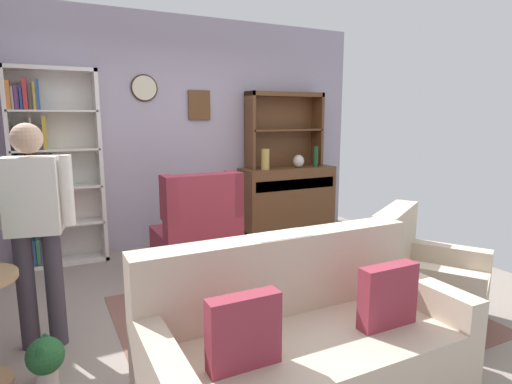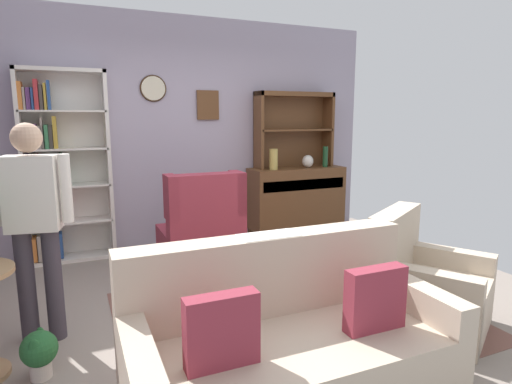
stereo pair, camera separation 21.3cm
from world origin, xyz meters
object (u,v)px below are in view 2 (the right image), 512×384
Objects in this scene: wingback_chair at (202,235)px; book_stack at (264,271)px; bottle_wine at (325,157)px; coffee_table at (277,287)px; bookshelf at (58,169)px; vase_tall at (274,159)px; person_reading at (34,218)px; couch_floral at (288,348)px; vase_round at (308,161)px; potted_plant_small at (39,351)px; sideboard_hutch at (294,119)px; armchair_floral at (425,289)px; sideboard at (296,197)px.

book_stack is (0.07, -1.40, 0.07)m from wingback_chair.
bottle_wine is at bearing 20.82° from wingback_chair.
coffee_table is (-1.84, -2.24, -0.71)m from bottle_wine.
bookshelf is 2.00× the size of wingback_chair.
vase_tall is 0.78m from bottle_wine.
book_stack is (1.54, -0.49, -0.45)m from person_reading.
couch_floral is 0.78m from coffee_table.
person_reading is (-3.18, -1.69, -0.10)m from vase_round.
bottle_wine is 4.17m from potted_plant_small.
bookshelf is 12.35× the size of vase_round.
book_stack is (-0.06, 0.09, 0.10)m from coffee_table.
bookshelf is 1.35× the size of person_reading.
vase_round is at bearing 1.49° from vase_tall.
sideboard_hutch reaches higher than vase_tall.
wingback_chair is (-1.20, -0.76, -0.67)m from vase_tall.
book_stack is (-1.52, -2.35, -1.11)m from sideboard_hutch.
bottle_wine reaches higher than armchair_floral.
potted_plant_small is at bearing -147.67° from bottle_wine.
sideboard_hutch is 4.11m from potted_plant_small.
sideboard reaches higher than armchair_floral.
bookshelf is at bearing 110.60° from couch_floral.
bottle_wine is at bearing 73.96° from armchair_floral.
armchair_floral is 5.44× the size of book_stack.
person_reading is at bearing -154.20° from bottle_wine.
bookshelf is 2.62× the size of coffee_table.
couch_floral is (1.18, -3.14, -0.72)m from bookshelf.
potted_plant_small is 1.56m from book_stack.
bookshelf is 7.82× the size of vase_tall.
vase_round is (0.13, -0.18, -0.55)m from sideboard_hutch.
bottle_wine reaches higher than couch_floral.
sideboard is 2.73m from armchair_floral.
sideboard is 3.52m from couch_floral.
book_stack is at bearing -122.84° from sideboard_hutch.
armchair_floral is at bearing 14.67° from couch_floral.
sideboard_hutch is 0.66m from bottle_wine.
book_stack is at bearing -127.14° from vase_round.
sideboard_hutch is 6.47× the size of vase_round.
person_reading is at bearing 90.06° from potted_plant_small.
armchair_floral is 2.23m from wingback_chair.
wingback_chair is 0.67× the size of person_reading.
vase_tall is 1.38× the size of book_stack.
vase_round is 3.60m from person_reading.
book_stack is at bearing -17.62° from person_reading.
bookshelf reaches higher than book_stack.
sideboard_hutch is 1.38× the size of coffee_table.
person_reading is 1.95× the size of coffee_table.
sideboard is 1.23× the size of armchair_floral.
sideboard_hutch is 2.20m from wingback_chair.
couch_floral is at bearing -125.72° from bottle_wine.
sideboard is 4.84× the size of vase_tall.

